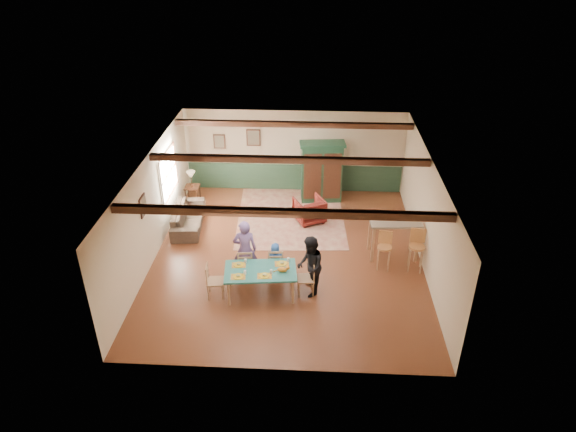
# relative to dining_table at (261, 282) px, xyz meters

# --- Properties ---
(floor) EXTENTS (8.00, 8.00, 0.00)m
(floor) POSITION_rel_dining_table_xyz_m (0.54, 1.64, -0.35)
(floor) COLOR #572918
(floor) RESTS_ON ground
(wall_back) EXTENTS (7.00, 0.02, 2.70)m
(wall_back) POSITION_rel_dining_table_xyz_m (0.54, 5.64, 1.00)
(wall_back) COLOR beige
(wall_back) RESTS_ON floor
(wall_left) EXTENTS (0.02, 8.00, 2.70)m
(wall_left) POSITION_rel_dining_table_xyz_m (-2.96, 1.64, 1.00)
(wall_left) COLOR beige
(wall_left) RESTS_ON floor
(wall_right) EXTENTS (0.02, 8.00, 2.70)m
(wall_right) POSITION_rel_dining_table_xyz_m (4.04, 1.64, 1.00)
(wall_right) COLOR beige
(wall_right) RESTS_ON floor
(ceiling) EXTENTS (7.00, 8.00, 0.02)m
(ceiling) POSITION_rel_dining_table_xyz_m (0.54, 1.64, 2.35)
(ceiling) COLOR silver
(ceiling) RESTS_ON wall_back
(wainscot_back) EXTENTS (6.95, 0.03, 0.90)m
(wainscot_back) POSITION_rel_dining_table_xyz_m (0.54, 5.62, 0.10)
(wainscot_back) COLOR #213D2A
(wainscot_back) RESTS_ON floor
(ceiling_beam_front) EXTENTS (6.95, 0.16, 0.16)m
(ceiling_beam_front) POSITION_rel_dining_table_xyz_m (0.54, -0.66, 2.26)
(ceiling_beam_front) COLOR black
(ceiling_beam_front) RESTS_ON ceiling
(ceiling_beam_mid) EXTENTS (6.95, 0.16, 0.16)m
(ceiling_beam_mid) POSITION_rel_dining_table_xyz_m (0.54, 2.04, 2.26)
(ceiling_beam_mid) COLOR black
(ceiling_beam_mid) RESTS_ON ceiling
(ceiling_beam_back) EXTENTS (6.95, 0.16, 0.16)m
(ceiling_beam_back) POSITION_rel_dining_table_xyz_m (0.54, 4.64, 2.26)
(ceiling_beam_back) COLOR black
(ceiling_beam_back) RESTS_ON ceiling
(window_left) EXTENTS (0.06, 1.60, 1.30)m
(window_left) POSITION_rel_dining_table_xyz_m (-2.93, 3.34, 1.20)
(window_left) COLOR white
(window_left) RESTS_ON wall_left
(picture_left_wall) EXTENTS (0.04, 0.42, 0.52)m
(picture_left_wall) POSITION_rel_dining_table_xyz_m (-2.93, 1.04, 1.40)
(picture_left_wall) COLOR #7E755C
(picture_left_wall) RESTS_ON wall_left
(picture_back_a) EXTENTS (0.45, 0.04, 0.55)m
(picture_back_a) POSITION_rel_dining_table_xyz_m (-0.76, 5.61, 1.45)
(picture_back_a) COLOR #7E755C
(picture_back_a) RESTS_ON wall_back
(picture_back_b) EXTENTS (0.38, 0.04, 0.48)m
(picture_back_b) POSITION_rel_dining_table_xyz_m (-1.86, 5.61, 1.30)
(picture_back_b) COLOR #7E755C
(picture_back_b) RESTS_ON wall_back
(dining_table) EXTENTS (1.75, 1.09, 0.69)m
(dining_table) POSITION_rel_dining_table_xyz_m (0.00, 0.00, 0.00)
(dining_table) COLOR #1E625B
(dining_table) RESTS_ON floor
(dining_chair_far_left) EXTENTS (0.43, 0.44, 0.88)m
(dining_chair_far_left) POSITION_rel_dining_table_xyz_m (-0.44, 0.62, 0.09)
(dining_chair_far_left) COLOR #9D714E
(dining_chair_far_left) RESTS_ON floor
(dining_chair_far_right) EXTENTS (0.43, 0.44, 0.88)m
(dining_chair_far_right) POSITION_rel_dining_table_xyz_m (0.30, 0.70, 0.09)
(dining_chair_far_right) COLOR #9D714E
(dining_chair_far_right) RESTS_ON floor
(dining_chair_end_left) EXTENTS (0.44, 0.43, 0.88)m
(dining_chair_end_left) POSITION_rel_dining_table_xyz_m (-1.05, -0.11, 0.09)
(dining_chair_end_left) COLOR #9D714E
(dining_chair_end_left) RESTS_ON floor
(dining_chair_end_right) EXTENTS (0.44, 0.43, 0.88)m
(dining_chair_end_right) POSITION_rel_dining_table_xyz_m (1.05, 0.11, 0.09)
(dining_chair_end_right) COLOR #9D714E
(dining_chair_end_right) RESTS_ON floor
(person_man) EXTENTS (0.62, 0.44, 1.59)m
(person_man) POSITION_rel_dining_table_xyz_m (-0.44, 0.69, 0.45)
(person_man) COLOR slate
(person_man) RESTS_ON floor
(person_woman) EXTENTS (0.65, 0.80, 1.52)m
(person_woman) POSITION_rel_dining_table_xyz_m (1.15, 0.12, 0.41)
(person_woman) COLOR black
(person_woman) RESTS_ON floor
(person_child) EXTENTS (0.48, 0.34, 0.93)m
(person_child) POSITION_rel_dining_table_xyz_m (0.29, 0.77, 0.12)
(person_child) COLOR #27529D
(person_child) RESTS_ON floor
(cat) EXTENTS (0.34, 0.16, 0.17)m
(cat) POSITION_rel_dining_table_xyz_m (0.51, -0.04, 0.43)
(cat) COLOR orange
(cat) RESTS_ON dining_table
(place_setting_near_left) EXTENTS (0.40, 0.31, 0.11)m
(place_setting_near_left) POSITION_rel_dining_table_xyz_m (-0.48, -0.28, 0.40)
(place_setting_near_left) COLOR gold
(place_setting_near_left) RESTS_ON dining_table
(place_setting_near_center) EXTENTS (0.40, 0.31, 0.11)m
(place_setting_near_center) POSITION_rel_dining_table_xyz_m (0.12, -0.22, 0.40)
(place_setting_near_center) COLOR gold
(place_setting_near_center) RESTS_ON dining_table
(place_setting_far_left) EXTENTS (0.40, 0.31, 0.11)m
(place_setting_far_left) POSITION_rel_dining_table_xyz_m (-0.53, 0.18, 0.40)
(place_setting_far_left) COLOR gold
(place_setting_far_left) RESTS_ON dining_table
(place_setting_far_right) EXTENTS (0.40, 0.31, 0.11)m
(place_setting_far_right) POSITION_rel_dining_table_xyz_m (0.48, 0.28, 0.40)
(place_setting_far_right) COLOR gold
(place_setting_far_right) RESTS_ON dining_table
(area_rug) EXTENTS (3.34, 3.90, 0.01)m
(area_rug) POSITION_rel_dining_table_xyz_m (0.52, 3.77, -0.34)
(area_rug) COLOR beige
(area_rug) RESTS_ON floor
(armoire) EXTENTS (1.43, 0.69, 1.95)m
(armoire) POSITION_rel_dining_table_xyz_m (1.42, 4.93, 0.63)
(armoire) COLOR #133120
(armoire) RESTS_ON floor
(armchair) EXTENTS (1.06, 1.07, 0.74)m
(armchair) POSITION_rel_dining_table_xyz_m (1.08, 3.56, 0.02)
(armchair) COLOR #420D0D
(armchair) RESTS_ON floor
(sofa) EXTENTS (0.97, 2.08, 0.59)m
(sofa) POSITION_rel_dining_table_xyz_m (-2.43, 3.08, -0.05)
(sofa) COLOR #352A21
(sofa) RESTS_ON floor
(end_table) EXTENTS (0.45, 0.45, 0.55)m
(end_table) POSITION_rel_dining_table_xyz_m (-2.61, 4.56, -0.07)
(end_table) COLOR black
(end_table) RESTS_ON floor
(table_lamp) EXTENTS (0.29, 0.29, 0.50)m
(table_lamp) POSITION_rel_dining_table_xyz_m (-2.61, 4.56, 0.46)
(table_lamp) COLOR tan
(table_lamp) RESTS_ON end_table
(counter_table) EXTENTS (1.35, 0.84, 1.09)m
(counter_table) POSITION_rel_dining_table_xyz_m (3.29, 1.84, 0.20)
(counter_table) COLOR gray
(counter_table) RESTS_ON floor
(bar_stool_left) EXTENTS (0.41, 0.44, 1.02)m
(bar_stool_left) POSITION_rel_dining_table_xyz_m (3.00, 1.23, 0.16)
(bar_stool_left) COLOR tan
(bar_stool_left) RESTS_ON floor
(bar_stool_right) EXTENTS (0.45, 0.48, 1.12)m
(bar_stool_right) POSITION_rel_dining_table_xyz_m (3.79, 1.21, 0.21)
(bar_stool_right) COLOR tan
(bar_stool_right) RESTS_ON floor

